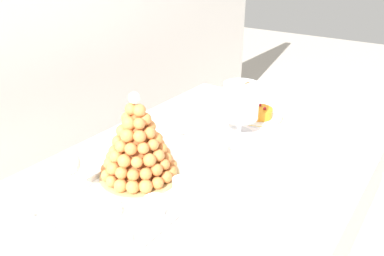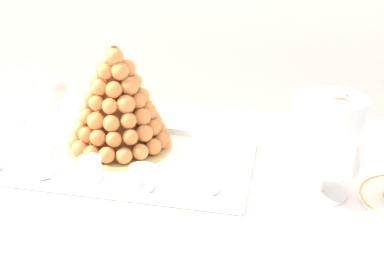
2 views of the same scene
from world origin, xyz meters
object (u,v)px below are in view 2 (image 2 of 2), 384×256
at_px(dessert_cup_mid_right, 142,178).
at_px(wine_glass, 56,90).
at_px(serving_tray, 110,158).
at_px(dessert_cup_right, 208,178).
at_px(dessert_cup_centre, 90,170).
at_px(dessert_cup_mid_left, 41,164).
at_px(creme_brulee_ramekin, 37,145).
at_px(croquembouche, 117,104).
at_px(macaron_goblet, 327,132).

bearing_deg(dessert_cup_mid_right, wine_glass, 141.47).
distance_m(serving_tray, dessert_cup_right, 0.27).
bearing_deg(serving_tray, dessert_cup_centre, -89.52).
bearing_deg(dessert_cup_centre, dessert_cup_mid_right, -3.64).
xyz_separation_m(serving_tray, dessert_cup_mid_left, (-0.12, -0.11, 0.03)).
relative_size(dessert_cup_centre, wine_glass, 0.33).
bearing_deg(creme_brulee_ramekin, serving_tray, -0.74).
bearing_deg(dessert_cup_centre, dessert_cup_right, 3.38).
bearing_deg(dessert_cup_centre, serving_tray, 90.48).
xyz_separation_m(dessert_cup_mid_left, wine_glass, (-0.08, 0.24, 0.09)).
xyz_separation_m(serving_tray, dessert_cup_centre, (0.00, -0.11, 0.03)).
bearing_deg(croquembouche, wine_glass, 159.29).
distance_m(dessert_cup_mid_right, macaron_goblet, 0.39).
bearing_deg(dessert_cup_mid_right, dessert_cup_right, 9.39).
height_order(creme_brulee_ramekin, macaron_goblet, macaron_goblet).
bearing_deg(dessert_cup_mid_left, wine_glass, 108.52).
relative_size(croquembouche, dessert_cup_mid_right, 5.41).
xyz_separation_m(dessert_cup_centre, wine_glass, (-0.20, 0.25, 0.09)).
distance_m(croquembouche, wine_glass, 0.22).
distance_m(dessert_cup_centre, macaron_goblet, 0.50).
bearing_deg(dessert_cup_mid_right, macaron_goblet, 10.96).
xyz_separation_m(dessert_cup_mid_right, creme_brulee_ramekin, (-0.31, 0.12, -0.01)).
xyz_separation_m(dessert_cup_right, creme_brulee_ramekin, (-0.45, 0.10, -0.02)).
bearing_deg(macaron_goblet, serving_tray, 174.43).
bearing_deg(croquembouche, dessert_cup_mid_right, -56.77).
xyz_separation_m(croquembouche, dessert_cup_right, (0.25, -0.16, -0.09)).
height_order(dessert_cup_right, macaron_goblet, macaron_goblet).
distance_m(dessert_cup_mid_right, dessert_cup_right, 0.14).
height_order(serving_tray, dessert_cup_mid_right, dessert_cup_mid_right).
height_order(croquembouche, dessert_cup_mid_right, croquembouche).
bearing_deg(wine_glass, dessert_cup_right, -26.93).
bearing_deg(dessert_cup_mid_right, creme_brulee_ramekin, 158.98).
distance_m(dessert_cup_mid_left, dessert_cup_centre, 0.12).
bearing_deg(dessert_cup_centre, macaron_goblet, 7.44).
relative_size(dessert_cup_right, macaron_goblet, 0.25).
bearing_deg(creme_brulee_ramekin, dessert_cup_mid_left, -55.48).
height_order(dessert_cup_mid_right, creme_brulee_ramekin, dessert_cup_mid_right).
xyz_separation_m(serving_tray, dessert_cup_right, (0.26, -0.10, 0.03)).
height_order(dessert_cup_right, creme_brulee_ramekin, dessert_cup_right).
bearing_deg(dessert_cup_right, creme_brulee_ramekin, 167.74).
bearing_deg(croquembouche, dessert_cup_centre, -90.67).
xyz_separation_m(serving_tray, creme_brulee_ramekin, (-0.19, 0.00, 0.01)).
height_order(dessert_cup_mid_right, dessert_cup_right, dessert_cup_right).
distance_m(croquembouche, macaron_goblet, 0.49).
bearing_deg(serving_tray, macaron_goblet, -5.57).
relative_size(dessert_cup_right, wine_glass, 0.36).
height_order(dessert_cup_mid_left, dessert_cup_right, dessert_cup_right).
height_order(croquembouche, dessert_cup_centre, croquembouche).
bearing_deg(dessert_cup_right, wine_glass, 153.07).
xyz_separation_m(dessert_cup_centre, creme_brulee_ramekin, (-0.20, 0.11, -0.01)).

